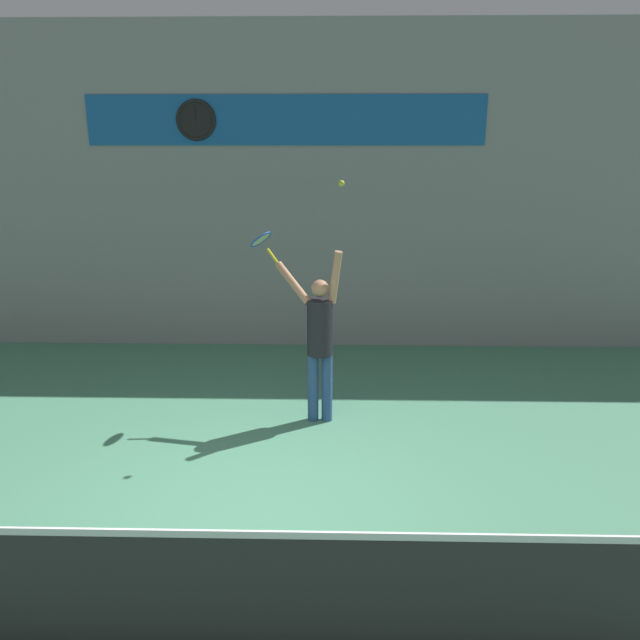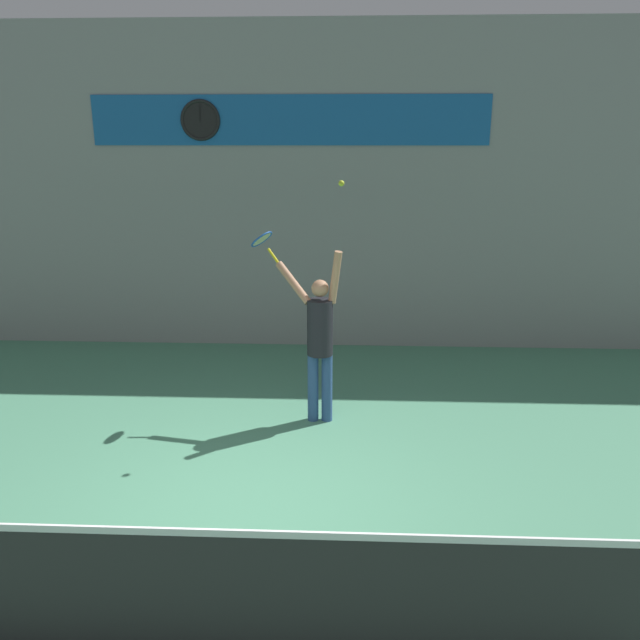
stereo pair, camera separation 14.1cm
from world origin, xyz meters
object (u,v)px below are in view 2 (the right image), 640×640
object	(u,v)px
tennis_racket	(263,241)
tennis_ball	(341,183)
scoreboard_clock	(200,120)
tennis_player	(319,337)

from	to	relation	value
tennis_racket	tennis_ball	bearing A→B (deg)	-27.91
scoreboard_clock	tennis_racket	distance (m)	3.10
scoreboard_clock	tennis_racket	bearing A→B (deg)	-63.20
tennis_ball	tennis_player	bearing A→B (deg)	155.89
scoreboard_clock	tennis_racket	xyz separation A→B (m)	(1.24, -2.45, -1.44)
scoreboard_clock	tennis_player	size ratio (longest dim) A/B	0.29
scoreboard_clock	tennis_player	bearing A→B (deg)	-55.76
tennis_player	tennis_ball	size ratio (longest dim) A/B	32.72
scoreboard_clock	tennis_racket	size ratio (longest dim) A/B	1.51
tennis_racket	tennis_ball	xyz separation A→B (m)	(0.94, -0.50, 0.71)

